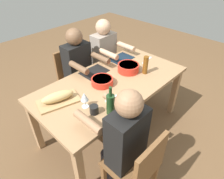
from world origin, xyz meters
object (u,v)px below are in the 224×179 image
serving_bowl_salad (128,67)px  bread_loaf (58,97)px  chair_near_left (98,63)px  cutting_board (59,101)px  chair_far_right (138,166)px  diner_near_center (79,67)px  chair_near_center (73,75)px  beer_bottle (146,65)px  dining_table (112,88)px  cup_far_right (94,110)px  napkin_stack (115,102)px  wine_bottle (110,104)px  wine_glass (84,97)px  diner_near_left (106,55)px  serving_bowl_greens (102,81)px  diner_far_right (123,138)px

serving_bowl_salad → bread_loaf: bearing=-6.9°
chair_near_left → cutting_board: chair_near_left is taller
chair_far_right → bread_loaf: size_ratio=2.66×
diner_near_center → chair_near_left: (-0.49, -0.18, -0.21)m
chair_near_center → diner_near_center: size_ratio=0.71×
cutting_board → beer_bottle: beer_bottle is taller
dining_table → cup_far_right: 0.55m
napkin_stack → wine_bottle: bearing=28.1°
diner_near_center → serving_bowl_salad: 0.66m
serving_bowl_salad → wine_glass: 0.80m
cutting_board → chair_near_left: bearing=-149.6°
cutting_board → beer_bottle: 1.07m
diner_near_left → wine_bottle: size_ratio=4.14×
bread_loaf → wine_bottle: size_ratio=1.10×
cup_far_right → serving_bowl_salad: bearing=-161.8°
dining_table → chair_near_center: chair_near_center is taller
wine_glass → chair_far_right: bearing=89.6°
chair_near_center → wine_glass: (0.48, 0.90, 0.37)m
dining_table → chair_far_right: size_ratio=2.09×
dining_table → wine_bottle: bearing=42.6°
serving_bowl_salad → wine_bottle: size_ratio=0.90×
diner_near_left → serving_bowl_greens: size_ratio=4.96×
chair_near_left → diner_near_center: bearing=20.6°
serving_bowl_salad → beer_bottle: beer_bottle is taller
wine_bottle → cup_far_right: 0.16m
diner_near_center → diner_far_right: bearing=67.8°
serving_bowl_salad → cup_far_right: serving_bowl_salad is taller
serving_bowl_salad → wine_glass: size_ratio=1.57×
diner_near_center → chair_near_center: bearing=-90.0°
wine_bottle → cup_far_right: wine_bottle is taller
beer_bottle → diner_near_center: bearing=-61.4°
chair_near_left → serving_bowl_greens: size_ratio=3.52×
cutting_board → diner_near_left: bearing=-157.2°
serving_bowl_greens → cutting_board: (0.51, -0.08, -0.03)m
chair_near_left → napkin_stack: chair_near_left is taller
diner_far_right → diner_near_center: (-0.49, -1.20, 0.00)m
chair_near_left → cutting_board: (1.11, 0.65, 0.27)m
diner_far_right → diner_near_left: bearing=-129.3°
chair_near_left → wine_glass: (0.97, 0.90, 0.37)m
diner_far_right → wine_glass: size_ratio=7.23×
chair_near_left → napkin_stack: bearing=55.3°
dining_table → chair_far_right: 0.94m
diner_near_center → beer_bottle: size_ratio=5.45×
wine_bottle → napkin_stack: wine_bottle is taller
diner_near_center → cup_far_right: 0.97m
chair_near_center → bread_loaf: bearing=46.3°
chair_far_right → chair_near_left: (-0.98, -1.56, 0.00)m
chair_near_center → diner_near_left: bearing=159.4°
wine_bottle → napkin_stack: (-0.13, -0.07, -0.10)m
chair_near_center → wine_glass: wine_glass is taller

